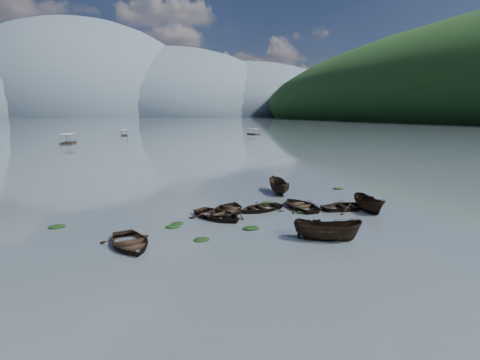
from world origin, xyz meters
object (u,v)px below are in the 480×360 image
object	(u,v)px
pontoon_left	(68,144)
pontoon_centre	(124,136)
rowboat_0	(130,247)
rowboat_3	(300,208)

from	to	relation	value
pontoon_left	pontoon_centre	size ratio (longest dim) A/B	1.22
rowboat_0	rowboat_3	bearing A→B (deg)	9.87
rowboat_0	pontoon_centre	world-z (taller)	pontoon_centre
rowboat_0	pontoon_left	bearing A→B (deg)	88.09
rowboat_3	pontoon_centre	bearing A→B (deg)	-86.83
pontoon_centre	rowboat_3	bearing A→B (deg)	-81.43
pontoon_centre	rowboat_0	bearing A→B (deg)	-88.64
rowboat_3	pontoon_centre	xyz separation A→B (m)	(-9.85, 108.89, 0.00)
rowboat_3	pontoon_left	size ratio (longest dim) A/B	0.68
pontoon_left	pontoon_centre	bearing A→B (deg)	71.79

